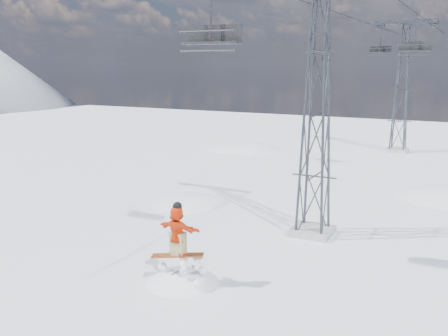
{
  "coord_description": "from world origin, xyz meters",
  "views": [
    {
      "loc": [
        7.25,
        -13.35,
        7.71
      ],
      "look_at": [
        -1.48,
        3.54,
        3.74
      ],
      "focal_mm": 40.0,
      "sensor_mm": 36.0,
      "label": 1
    }
  ],
  "objects_px": {
    "lift_tower_near": "(317,116)",
    "snowboarder_jump": "(183,323)",
    "lift_chair_near": "(212,36)",
    "lift_tower_far": "(401,90)"
  },
  "relations": [
    {
      "from": "lift_tower_near",
      "to": "snowboarder_jump",
      "type": "relative_size",
      "value": 1.63
    },
    {
      "from": "lift_tower_near",
      "to": "lift_tower_far",
      "type": "height_order",
      "value": "same"
    },
    {
      "from": "lift_tower_far",
      "to": "lift_chair_near",
      "type": "distance_m",
      "value": 30.78
    },
    {
      "from": "lift_tower_near",
      "to": "lift_tower_far",
      "type": "distance_m",
      "value": 25.0
    },
    {
      "from": "lift_tower_near",
      "to": "snowboarder_jump",
      "type": "bearing_deg",
      "value": -109.87
    },
    {
      "from": "snowboarder_jump",
      "to": "lift_chair_near",
      "type": "height_order",
      "value": "lift_chair_near"
    },
    {
      "from": "lift_tower_near",
      "to": "lift_chair_near",
      "type": "relative_size",
      "value": 4.19
    },
    {
      "from": "snowboarder_jump",
      "to": "lift_chair_near",
      "type": "bearing_deg",
      "value": 76.65
    },
    {
      "from": "lift_chair_near",
      "to": "snowboarder_jump",
      "type": "bearing_deg",
      "value": -103.35
    },
    {
      "from": "lift_tower_far",
      "to": "lift_chair_near",
      "type": "height_order",
      "value": "lift_tower_far"
    }
  ]
}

